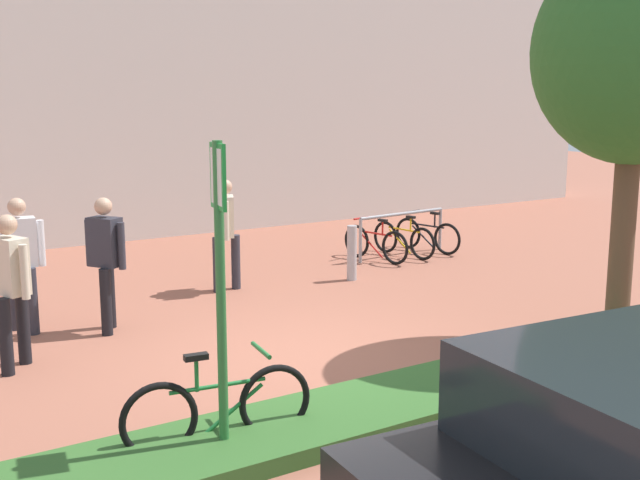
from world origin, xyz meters
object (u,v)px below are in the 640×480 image
(tree_sidewalk, at_px, (635,54))
(person_shirt_white, at_px, (226,228))
(bollard_steel, at_px, (352,253))
(person_shirt_blue, at_px, (20,256))
(person_casual_tan, at_px, (11,282))
(bike_at_sign, at_px, (219,408))
(parking_sign_post, at_px, (220,256))
(person_suited_dark, at_px, (106,256))
(bike_rack_cluster, at_px, (402,238))

(tree_sidewalk, height_order, person_shirt_white, tree_sidewalk)
(bollard_steel, bearing_deg, person_shirt_blue, -178.64)
(tree_sidewalk, bearing_deg, bollard_steel, 98.83)
(person_shirt_blue, bearing_deg, tree_sidewalk, -37.03)
(person_casual_tan, xyz_separation_m, person_shirt_blue, (0.38, 1.39, 0.00))
(person_shirt_white, xyz_separation_m, person_shirt_blue, (-3.12, -0.58, 0.00))
(bike_at_sign, bearing_deg, bollard_steel, 45.07)
(tree_sidewalk, relative_size, person_shirt_white, 2.74)
(parking_sign_post, relative_size, bike_at_sign, 1.57)
(person_suited_dark, bearing_deg, parking_sign_post, -94.08)
(bike_rack_cluster, distance_m, person_shirt_white, 4.03)
(bike_at_sign, bearing_deg, bike_rack_cluster, 41.15)
(person_casual_tan, distance_m, person_suited_dark, 1.55)
(bike_rack_cluster, height_order, person_casual_tan, person_casual_tan)
(parking_sign_post, distance_m, person_suited_dark, 4.07)
(bike_rack_cluster, bearing_deg, person_suited_dark, -164.01)
(bike_rack_cluster, relative_size, person_shirt_white, 1.22)
(person_suited_dark, relative_size, person_shirt_white, 1.00)
(parking_sign_post, height_order, bike_rack_cluster, parking_sign_post)
(bike_rack_cluster, xyz_separation_m, person_casual_tan, (-7.43, -2.61, 0.63))
(bike_rack_cluster, distance_m, bollard_steel, 2.20)
(parking_sign_post, distance_m, person_shirt_blue, 4.64)
(parking_sign_post, xyz_separation_m, bike_at_sign, (0.04, 0.19, -1.35))
(bike_at_sign, height_order, person_shirt_blue, person_shirt_blue)
(tree_sidewalk, xyz_separation_m, person_shirt_white, (-2.72, 4.99, -2.43))
(tree_sidewalk, distance_m, person_casual_tan, 7.33)
(parking_sign_post, xyz_separation_m, person_shirt_white, (2.49, 5.12, -0.72))
(bike_rack_cluster, height_order, person_suited_dark, person_suited_dark)
(parking_sign_post, bearing_deg, person_suited_dark, 85.92)
(tree_sidewalk, bearing_deg, parking_sign_post, -178.57)
(tree_sidewalk, distance_m, person_shirt_blue, 7.71)
(bike_at_sign, height_order, person_suited_dark, person_suited_dark)
(parking_sign_post, bearing_deg, person_casual_tan, 107.81)
(bike_rack_cluster, bearing_deg, parking_sign_post, -138.12)
(bike_rack_cluster, xyz_separation_m, person_shirt_white, (-3.93, -0.63, 0.63))
(tree_sidewalk, relative_size, bike_rack_cluster, 2.24)
(bike_rack_cluster, relative_size, bollard_steel, 2.33)
(bollard_steel, xyz_separation_m, person_shirt_blue, (-5.14, -0.12, 0.53))
(bike_rack_cluster, xyz_separation_m, person_suited_dark, (-6.13, -1.76, 0.63))
(person_casual_tan, xyz_separation_m, person_shirt_white, (3.50, 1.97, 0.00))
(parking_sign_post, bearing_deg, bike_rack_cluster, 41.88)
(bike_at_sign, bearing_deg, tree_sidewalk, -0.61)
(tree_sidewalk, xyz_separation_m, bike_rack_cluster, (1.21, 5.62, -3.07))
(bike_rack_cluster, xyz_separation_m, person_shirt_blue, (-7.05, -1.22, 0.63))
(tree_sidewalk, distance_m, person_suited_dark, 6.72)
(parking_sign_post, height_order, person_shirt_blue, parking_sign_post)
(bike_at_sign, distance_m, person_shirt_blue, 4.45)
(person_suited_dark, bearing_deg, bike_at_sign, -93.62)
(person_shirt_blue, bearing_deg, person_shirt_white, 10.61)
(bike_at_sign, height_order, bollard_steel, bollard_steel)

